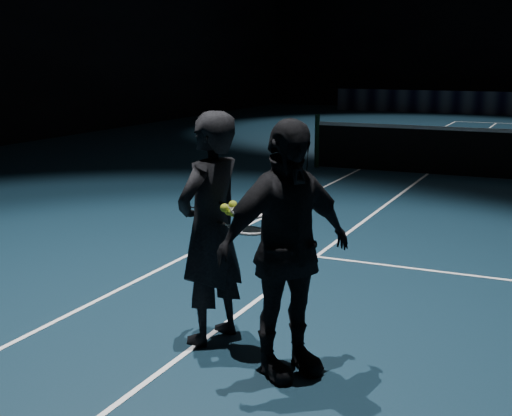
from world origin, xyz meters
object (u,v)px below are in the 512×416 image
(player_b, at_px, (285,250))
(tennis_balls, at_px, (231,210))
(player_a, at_px, (210,229))
(racket_upper, at_px, (247,212))
(racket_lower, at_px, (248,231))

(player_b, relative_size, tennis_balls, 15.54)
(player_a, relative_size, racket_upper, 2.74)
(player_b, bearing_deg, racket_lower, 100.51)
(player_a, height_order, player_b, same)
(racket_lower, bearing_deg, player_a, -180.00)
(player_b, relative_size, racket_upper, 2.74)
(player_b, distance_m, racket_upper, 0.49)
(racket_lower, distance_m, tennis_balls, 0.23)
(player_a, distance_m, racket_upper, 0.45)
(racket_lower, bearing_deg, tennis_balls, 178.53)
(racket_lower, xyz_separation_m, tennis_balls, (-0.18, 0.08, 0.13))
(player_b, relative_size, racket_lower, 2.74)
(player_a, bearing_deg, racket_upper, 84.36)
(player_a, height_order, tennis_balls, player_a)
(player_b, xyz_separation_m, tennis_balls, (-0.55, 0.24, 0.19))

